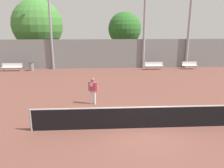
{
  "coord_description": "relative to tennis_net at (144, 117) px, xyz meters",
  "views": [
    {
      "loc": [
        -2.08,
        -9.57,
        4.79
      ],
      "look_at": [
        -1.26,
        4.72,
        0.96
      ],
      "focal_mm": 35.0,
      "sensor_mm": 36.0,
      "label": 1
    }
  ],
  "objects": [
    {
      "name": "tree_green_tall",
      "position": [
        1.37,
        20.69,
        3.84
      ],
      "size": [
        4.44,
        4.44,
        6.64
      ],
      "color": "brown",
      "rests_on": "ground_plane"
    },
    {
      "name": "tree_green_broad",
      "position": [
        -9.94,
        19.77,
        4.35
      ],
      "size": [
        6.37,
        6.37,
        8.1
      ],
      "color": "brown",
      "rests_on": "ground_plane"
    },
    {
      "name": "bench_courtside_far",
      "position": [
        8.18,
        14.5,
        -0.05
      ],
      "size": [
        1.69,
        0.4,
        0.84
      ],
      "color": "white",
      "rests_on": "ground_plane"
    },
    {
      "name": "light_pole_near_left",
      "position": [
        -7.39,
        15.46,
        5.8
      ],
      "size": [
        0.9,
        0.6,
        10.9
      ],
      "color": "#939399",
      "rests_on": "ground_plane"
    },
    {
      "name": "light_pole_far_right",
      "position": [
        8.11,
        15.43,
        4.32
      ],
      "size": [
        0.9,
        0.6,
        8.64
      ],
      "color": "#939399",
      "rests_on": "ground_plane"
    },
    {
      "name": "trash_bin",
      "position": [
        -9.58,
        14.56,
        -0.11
      ],
      "size": [
        0.53,
        0.53,
        0.89
      ],
      "color": "gray",
      "rests_on": "ground_plane"
    },
    {
      "name": "bench_adjacent_court",
      "position": [
        4.04,
        14.5,
        -0.04
      ],
      "size": [
        2.04,
        0.4,
        0.84
      ],
      "color": "white",
      "rests_on": "ground_plane"
    },
    {
      "name": "tennis_player",
      "position": [
        -2.53,
        3.51,
        0.42
      ],
      "size": [
        0.58,
        0.48,
        1.69
      ],
      "rotation": [
        0.0,
        0.0,
        -0.29
      ],
      "color": "silver",
      "rests_on": "ground_plane"
    },
    {
      "name": "tennis_net",
      "position": [
        0.0,
        0.0,
        0.0
      ],
      "size": [
        10.75,
        0.09,
        1.09
      ],
      "color": "#99999E",
      "rests_on": "ground_plane"
    },
    {
      "name": "back_fence",
      "position": [
        0.0,
        15.64,
        1.1
      ],
      "size": [
        32.93,
        0.06,
        3.32
      ],
      "color": "gray",
      "rests_on": "ground_plane"
    },
    {
      "name": "ground_plane",
      "position": [
        0.0,
        0.0,
        -0.56
      ],
      "size": [
        100.0,
        100.0,
        0.0
      ],
      "primitive_type": "plane",
      "color": "brown"
    },
    {
      "name": "bench_courtside_near",
      "position": [
        -11.64,
        14.5,
        -0.04
      ],
      "size": [
        2.16,
        0.4,
        0.84
      ],
      "color": "white",
      "rests_on": "ground_plane"
    },
    {
      "name": "light_pole_center_back",
      "position": [
        3.0,
        15.52,
        4.68
      ],
      "size": [
        0.9,
        0.6,
        9.25
      ],
      "color": "#939399",
      "rests_on": "ground_plane"
    }
  ]
}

